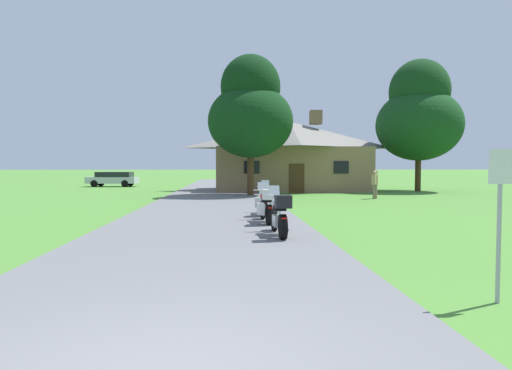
# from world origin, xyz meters

# --- Properties ---
(ground_plane) EXTENTS (500.00, 500.00, 0.00)m
(ground_plane) POSITION_xyz_m (0.00, 20.00, 0.00)
(ground_plane) COLOR #4C8433
(asphalt_driveway) EXTENTS (6.40, 80.00, 0.06)m
(asphalt_driveway) POSITION_xyz_m (0.00, 18.00, 0.03)
(asphalt_driveway) COLOR slate
(asphalt_driveway) RESTS_ON ground
(motorcycle_silver_nearest_to_camera) EXTENTS (0.66, 2.08, 1.30)m
(motorcycle_silver_nearest_to_camera) POSITION_xyz_m (2.02, 7.69, 0.62)
(motorcycle_silver_nearest_to_camera) COLOR black
(motorcycle_silver_nearest_to_camera) RESTS_ON asphalt_driveway
(motorcycle_red_second_in_row) EXTENTS (0.78, 2.08, 1.30)m
(motorcycle_red_second_in_row) POSITION_xyz_m (1.94, 10.32, 0.61)
(motorcycle_red_second_in_row) COLOR black
(motorcycle_red_second_in_row) RESTS_ON asphalt_driveway
(motorcycle_green_farthest_in_row) EXTENTS (0.85, 2.08, 1.30)m
(motorcycle_green_farthest_in_row) POSITION_xyz_m (2.09, 12.67, 0.61)
(motorcycle_green_farthest_in_row) COLOR black
(motorcycle_green_farthest_in_row) RESTS_ON asphalt_driveway
(stone_lodge) EXTENTS (12.26, 7.30, 6.38)m
(stone_lodge) POSITION_xyz_m (5.63, 30.19, 2.82)
(stone_lodge) COLOR #896B4C
(stone_lodge) RESTS_ON ground
(bystander_tan_shirt_near_lodge) EXTENTS (0.35, 0.51, 1.69)m
(bystander_tan_shirt_near_lodge) POSITION_xyz_m (9.44, 21.07, 0.95)
(bystander_tan_shirt_near_lodge) COLOR #75664C
(bystander_tan_shirt_near_lodge) RESTS_ON ground
(bystander_tan_shirt_beside_signpost) EXTENTS (0.43, 0.40, 1.67)m
(bystander_tan_shirt_beside_signpost) POSITION_xyz_m (9.30, 20.92, 0.93)
(bystander_tan_shirt_beside_signpost) COLOR #75664C
(bystander_tan_shirt_beside_signpost) RESTS_ON ground
(metal_signpost_roadside) EXTENTS (0.36, 0.06, 2.14)m
(metal_signpost_roadside) POSITION_xyz_m (4.40, 2.09, 1.35)
(metal_signpost_roadside) COLOR #9EA0A5
(metal_signpost_roadside) RESTS_ON ground
(tree_right_of_lodge) EXTENTS (6.45, 6.45, 10.10)m
(tree_right_of_lodge) POSITION_xyz_m (15.36, 28.40, 5.87)
(tree_right_of_lodge) COLOR #422D19
(tree_right_of_lodge) RESTS_ON ground
(tree_by_lodge_front) EXTENTS (5.50, 5.50, 9.07)m
(tree_by_lodge_front) POSITION_xyz_m (2.15, 23.99, 5.47)
(tree_by_lodge_front) COLOR #422D19
(tree_by_lodge_front) RESTS_ON ground
(parked_silver_suv_far_left) EXTENTS (4.71, 2.13, 1.40)m
(parked_silver_suv_far_left) POSITION_xyz_m (-10.17, 37.59, 0.78)
(parked_silver_suv_far_left) COLOR #ADAFB7
(parked_silver_suv_far_left) RESTS_ON ground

